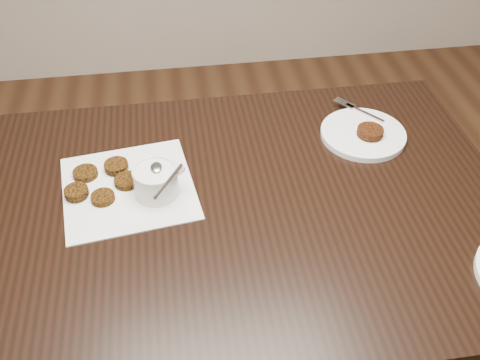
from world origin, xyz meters
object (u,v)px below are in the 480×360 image
sauce_ramekin (154,169)px  plate_with_patty (363,131)px  table (219,306)px  napkin (128,188)px

sauce_ramekin → plate_with_patty: size_ratio=0.64×
table → plate_with_patty: bearing=25.7°
table → plate_with_patty: plate_with_patty is taller
table → sauce_ramekin: 0.47m
plate_with_patty → table: bearing=-154.3°
sauce_ramekin → plate_with_patty: (0.52, 0.14, -0.06)m
table → sauce_ramekin: bearing=155.5°
plate_with_patty → napkin: bearing=-169.4°
sauce_ramekin → plate_with_patty: bearing=14.7°
table → plate_with_patty: (0.40, 0.19, 0.39)m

